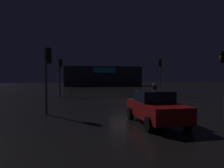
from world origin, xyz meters
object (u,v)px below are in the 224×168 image
Objects in this scene: traffic_signal_main at (224,67)px; car_near at (155,107)px; traffic_signal_cross_left at (48,66)px; pedestrian at (154,94)px; store_building at (102,76)px; traffic_signal_opposite at (60,71)px; traffic_signal_cross_right at (160,68)px.

car_near is at bearing -152.25° from traffic_signal_main.
traffic_signal_cross_left is 2.19× the size of pedestrian.
store_building is 4.63× the size of traffic_signal_cross_left.
traffic_signal_opposite is 16.08m from car_near.
traffic_signal_main is at bearing -86.16° from store_building.
traffic_signal_cross_right is at bearing -3.60° from traffic_signal_opposite.
traffic_signal_cross_right is (0.14, 10.89, 0.39)m from traffic_signal_main.
traffic_signal_main is 0.96× the size of traffic_signal_opposite.
traffic_signal_main is 2.24× the size of pedestrian.
traffic_signal_opposite reaches higher than pedestrian.
traffic_signal_cross_right is (2.70, -27.31, 0.97)m from store_building.
traffic_signal_cross_right is at bearing 41.52° from traffic_signal_cross_left.
traffic_signal_opposite is 11.50m from traffic_signal_cross_left.
traffic_signal_opposite is 11.82m from traffic_signal_cross_right.
car_near is 2.20× the size of pedestrian.
pedestrian is (-5.10, -10.21, -2.25)m from traffic_signal_cross_right.
store_building reaches higher than car_near.
traffic_signal_opposite is 2.32× the size of pedestrian.
traffic_signal_opposite is (-9.09, -26.57, 0.58)m from store_building.
store_building is at bearing 95.66° from traffic_signal_cross_right.
traffic_signal_cross_left is at bearing -91.75° from traffic_signal_opposite.
traffic_signal_cross_left is (-12.00, 0.14, -0.03)m from traffic_signal_main.
traffic_signal_main is 0.92× the size of traffic_signal_cross_right.
pedestrian is at bearing 67.48° from car_near.
traffic_signal_cross_right is at bearing 64.60° from car_near.
traffic_signal_cross_left is at bearing 179.35° from traffic_signal_main.
store_building is 37.62m from pedestrian.
traffic_signal_cross_left is at bearing -138.48° from traffic_signal_cross_right.
store_building is 4.62× the size of car_near.
car_near is at bearing -115.40° from traffic_signal_cross_right.
traffic_signal_opposite is at bearing 88.25° from traffic_signal_cross_left.
traffic_signal_cross_right reaches higher than traffic_signal_cross_left.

